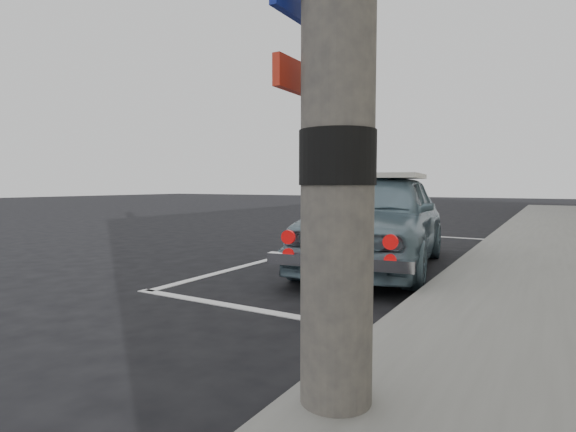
% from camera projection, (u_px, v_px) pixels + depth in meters
% --- Properties ---
extents(ground, '(80.00, 80.00, 0.00)m').
position_uv_depth(ground, '(241.00, 292.00, 4.91)').
color(ground, black).
rests_on(ground, ground).
extents(pline_rear, '(3.00, 0.12, 0.01)m').
position_uv_depth(pline_rear, '(252.00, 309.00, 4.23)').
color(pline_rear, silver).
rests_on(pline_rear, ground).
extents(pline_front, '(3.00, 0.12, 0.01)m').
position_uv_depth(pline_front, '(430.00, 236.00, 10.23)').
color(pline_front, silver).
rests_on(pline_front, ground).
extents(pline_side, '(0.12, 7.00, 0.01)m').
position_uv_depth(pline_side, '(302.00, 251.00, 7.94)').
color(pline_side, silver).
rests_on(pline_side, ground).
extents(retro_coupe, '(2.20, 4.26, 1.38)m').
position_uv_depth(retro_coupe, '(376.00, 218.00, 6.42)').
color(retro_coupe, slate).
rests_on(retro_coupe, ground).
extents(cat, '(0.27, 0.42, 0.23)m').
position_uv_depth(cat, '(340.00, 285.00, 4.81)').
color(cat, '#6A5D50').
rests_on(cat, ground).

